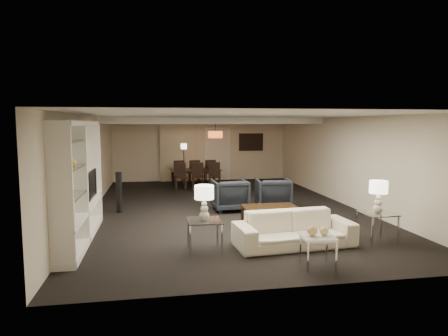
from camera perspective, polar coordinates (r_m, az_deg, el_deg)
name	(u,v)px	position (r m, az deg, el deg)	size (l,w,h in m)	color
floor	(224,208)	(11.07, 0.00, -5.67)	(11.00, 11.00, 0.00)	black
ceiling	(224,116)	(10.83, 0.00, 7.38)	(7.00, 11.00, 0.02)	silver
wall_back	(201,150)	(16.30, -3.36, 2.61)	(7.00, 0.02, 2.50)	beige
wall_front	(293,200)	(5.59, 9.87, -4.57)	(7.00, 0.02, 2.50)	beige
wall_left	(90,165)	(10.83, -18.55, 0.44)	(0.02, 11.00, 2.50)	beige
wall_right	(344,161)	(11.99, 16.71, 1.03)	(0.02, 11.00, 2.50)	beige
ceiling_soffit	(207,121)	(14.28, -2.46, 6.71)	(7.00, 4.00, 0.20)	silver
curtains	(179,151)	(16.15, -6.51, 2.37)	(1.50, 0.12, 2.40)	beige
door	(218,155)	(16.38, -0.91, 1.94)	(0.90, 0.05, 2.10)	silver
painting	(251,142)	(16.62, 3.87, 3.72)	(0.95, 0.04, 0.65)	#142D38
media_unit	(80,182)	(8.26, -19.88, -1.87)	(0.38, 3.40, 2.35)	white
pendant_light	(215,135)	(14.33, -1.25, 4.80)	(0.52, 0.52, 0.24)	#D8591E
sofa	(294,229)	(7.70, 9.97, -8.60)	(2.23, 0.87, 0.65)	beige
coffee_table	(270,216)	(9.20, 6.54, -6.77)	(1.23, 0.72, 0.44)	black
armchair_left	(230,195)	(10.64, 0.84, -3.87)	(0.89, 0.91, 0.83)	black
armchair_right	(273,194)	(10.93, 7.04, -3.65)	(0.89, 0.91, 0.83)	black
side_table_left	(204,236)	(7.32, -2.82, -9.63)	(0.61, 0.61, 0.57)	white
side_table_right	(377,227)	(8.43, 21.00, -7.91)	(0.61, 0.61, 0.57)	white
table_lamp_left	(204,203)	(7.18, -2.84, -5.00)	(0.35, 0.35, 0.63)	beige
table_lamp_right	(378,197)	(8.31, 21.16, -3.87)	(0.35, 0.35, 0.63)	beige
marble_table	(317,251)	(6.74, 13.21, -11.48)	(0.51, 0.51, 0.51)	silver
gold_gourd_a	(312,231)	(6.61, 12.48, -8.78)	(0.16, 0.16, 0.16)	tan
gold_gourd_b	(324,231)	(6.69, 14.08, -8.73)	(0.14, 0.14, 0.14)	#D1BA6E
television	(87,184)	(8.86, -19.00, -2.22)	(0.13, 0.99, 0.57)	black
vase_blue	(66,194)	(7.04, -21.62, -3.48)	(0.18, 0.18, 0.19)	#2648A7
vase_amber	(72,161)	(7.52, -20.93, 0.94)	(0.17, 0.17, 0.17)	gold
floor_speaker	(119,192)	(10.72, -14.77, -3.37)	(0.12, 0.12, 1.07)	black
dining_table	(196,178)	(14.74, -4.05, -1.44)	(1.79, 1.00, 0.63)	black
chair_nl	(181,177)	(14.02, -6.22, -1.23)	(0.43, 0.43, 0.93)	black
chair_nm	(198,176)	(14.08, -3.78, -1.18)	(0.43, 0.43, 0.93)	black
chair_nr	(215,176)	(14.15, -1.36, -1.12)	(0.43, 0.43, 0.93)	black
chair_fl	(178,172)	(15.31, -6.54, -0.60)	(0.43, 0.43, 0.93)	black
chair_fm	(194,172)	(15.36, -4.31, -0.55)	(0.43, 0.43, 0.93)	black
chair_fr	(209,172)	(15.43, -2.09, -0.51)	(0.43, 0.43, 0.93)	black
floor_lamp	(184,164)	(15.26, -5.74, 0.57)	(0.23, 0.23, 1.56)	black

